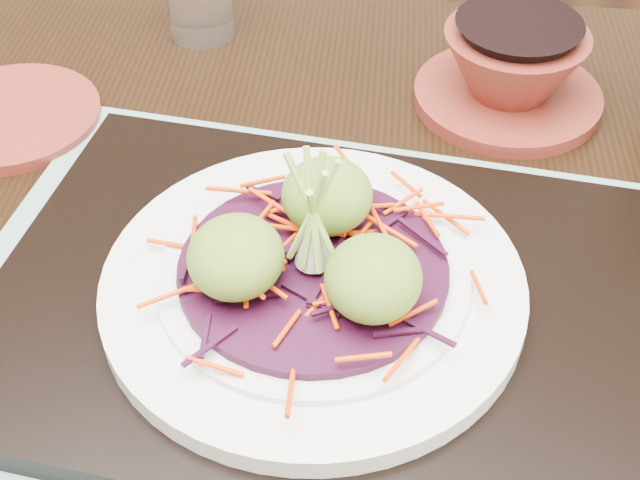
% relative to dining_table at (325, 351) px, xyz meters
% --- Properties ---
extents(dining_table, '(1.22, 0.90, 0.71)m').
position_rel_dining_table_xyz_m(dining_table, '(0.00, 0.00, 0.00)').
color(dining_table, black).
rests_on(dining_table, ground).
extents(placemat, '(0.48, 0.38, 0.00)m').
position_rel_dining_table_xyz_m(placemat, '(0.00, -0.05, 0.10)').
color(placemat, '#80A69E').
rests_on(placemat, dining_table).
extents(serving_tray, '(0.42, 0.31, 0.02)m').
position_rel_dining_table_xyz_m(serving_tray, '(0.00, -0.05, 0.11)').
color(serving_tray, black).
rests_on(serving_tray, placemat).
extents(white_plate, '(0.27, 0.27, 0.02)m').
position_rel_dining_table_xyz_m(white_plate, '(0.00, -0.05, 0.12)').
color(white_plate, white).
rests_on(white_plate, serving_tray).
extents(cabbage_bed, '(0.17, 0.17, 0.01)m').
position_rel_dining_table_xyz_m(cabbage_bed, '(0.00, -0.05, 0.14)').
color(cabbage_bed, '#320A21').
rests_on(cabbage_bed, white_plate).
extents(carrot_julienne, '(0.20, 0.20, 0.01)m').
position_rel_dining_table_xyz_m(carrot_julienne, '(0.00, -0.05, 0.15)').
color(carrot_julienne, '#E93B04').
rests_on(carrot_julienne, cabbage_bed).
extents(guacamole_scoops, '(0.15, 0.13, 0.05)m').
position_rel_dining_table_xyz_m(guacamole_scoops, '(0.00, -0.05, 0.16)').
color(guacamole_scoops, olive).
rests_on(guacamole_scoops, cabbage_bed).
extents(scallion_garnish, '(0.06, 0.06, 0.09)m').
position_rel_dining_table_xyz_m(scallion_garnish, '(0.00, -0.05, 0.18)').
color(scallion_garnish, '#94BF4C').
rests_on(scallion_garnish, cabbage_bed).
extents(terracotta_side_plate, '(0.17, 0.17, 0.01)m').
position_rel_dining_table_xyz_m(terracotta_side_plate, '(-0.29, 0.11, 0.10)').
color(terracotta_side_plate, maroon).
rests_on(terracotta_side_plate, dining_table).
extents(terracotta_bowl_set, '(0.20, 0.20, 0.07)m').
position_rel_dining_table_xyz_m(terracotta_bowl_set, '(0.11, 0.22, 0.12)').
color(terracotta_bowl_set, maroon).
rests_on(terracotta_bowl_set, dining_table).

